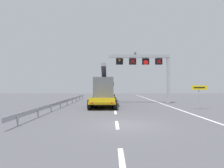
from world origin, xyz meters
TOP-DOWN VIEW (x-y plane):
  - ground at (0.00, 0.00)m, footprint 112.00×112.00m
  - lane_markings at (-0.56, 26.58)m, footprint 0.20×67.76m
  - edge_line_right at (6.20, 12.00)m, footprint 0.20×63.00m
  - overhead_lane_gantry at (4.40, 15.88)m, footprint 9.24×0.90m
  - heavy_haul_truck_yellow at (-1.89, 15.01)m, footprint 3.02×14.06m
  - exit_sign_yellow at (8.50, 8.33)m, footprint 1.70×0.15m
  - guardrail_left at (-6.80, 12.68)m, footprint 0.13×29.35m

SIDE VIEW (x-z plane):
  - ground at x=0.00m, z-range 0.00..0.00m
  - edge_line_right at x=6.20m, z-range 0.00..0.01m
  - lane_markings at x=-0.56m, z-range 0.00..0.01m
  - guardrail_left at x=-6.80m, z-range 0.18..0.94m
  - exit_sign_yellow at x=8.50m, z-range 0.69..3.26m
  - heavy_haul_truck_yellow at x=-1.89m, z-range -0.66..4.64m
  - overhead_lane_gantry at x=4.40m, z-range 1.93..9.39m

